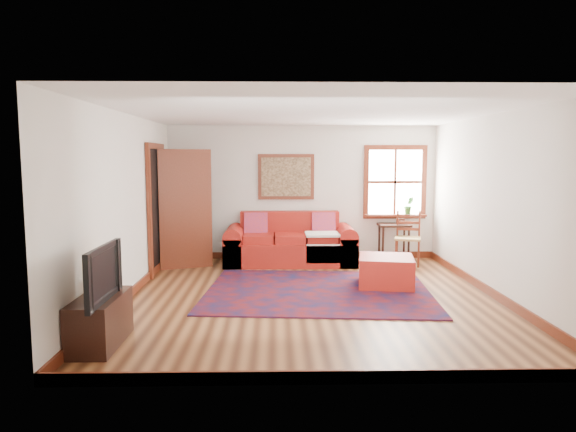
{
  "coord_description": "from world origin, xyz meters",
  "views": [
    {
      "loc": [
        -0.47,
        -6.88,
        1.91
      ],
      "look_at": [
        -0.31,
        0.6,
        1.05
      ],
      "focal_mm": 32.0,
      "sensor_mm": 36.0,
      "label": 1
    }
  ],
  "objects_px": {
    "side_table": "(394,230)",
    "media_cabinet": "(100,321)",
    "red_leather_sofa": "(290,246)",
    "red_ottoman": "(386,271)",
    "ladder_back_chair": "(408,236)"
  },
  "relations": [
    {
      "from": "side_table",
      "to": "media_cabinet",
      "type": "relative_size",
      "value": 0.75
    },
    {
      "from": "media_cabinet",
      "to": "red_leather_sofa",
      "type": "bearing_deg",
      "value": 63.27
    },
    {
      "from": "red_leather_sofa",
      "to": "side_table",
      "type": "xyz_separation_m",
      "value": [
        1.93,
        0.19,
        0.26
      ]
    },
    {
      "from": "red_ottoman",
      "to": "ladder_back_chair",
      "type": "xyz_separation_m",
      "value": [
        0.73,
        1.57,
        0.29
      ]
    },
    {
      "from": "red_leather_sofa",
      "to": "red_ottoman",
      "type": "distance_m",
      "value": 2.21
    },
    {
      "from": "red_leather_sofa",
      "to": "ladder_back_chair",
      "type": "bearing_deg",
      "value": -4.23
    },
    {
      "from": "side_table",
      "to": "ladder_back_chair",
      "type": "height_order",
      "value": "ladder_back_chair"
    },
    {
      "from": "red_ottoman",
      "to": "red_leather_sofa",
      "type": "bearing_deg",
      "value": 138.52
    },
    {
      "from": "ladder_back_chair",
      "to": "media_cabinet",
      "type": "bearing_deg",
      "value": -136.72
    },
    {
      "from": "side_table",
      "to": "ladder_back_chair",
      "type": "relative_size",
      "value": 0.72
    },
    {
      "from": "media_cabinet",
      "to": "red_ottoman",
      "type": "bearing_deg",
      "value": 34.29
    },
    {
      "from": "side_table",
      "to": "media_cabinet",
      "type": "bearing_deg",
      "value": -133.09
    },
    {
      "from": "side_table",
      "to": "ladder_back_chair",
      "type": "xyz_separation_m",
      "value": [
        0.17,
        -0.34,
        -0.05
      ]
    },
    {
      "from": "red_ottoman",
      "to": "media_cabinet",
      "type": "distance_m",
      "value": 4.15
    },
    {
      "from": "side_table",
      "to": "media_cabinet",
      "type": "distance_m",
      "value": 5.83
    }
  ]
}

